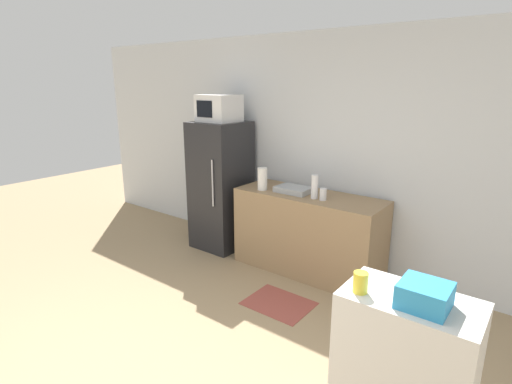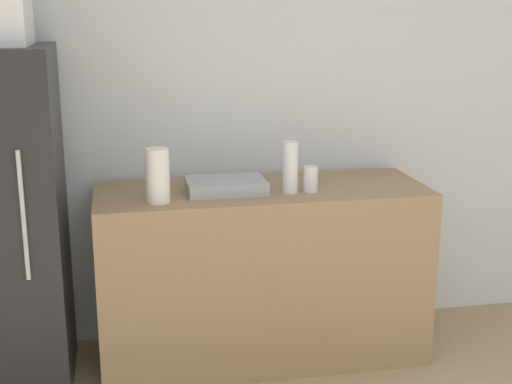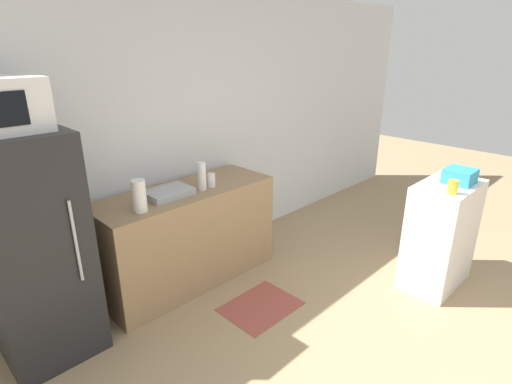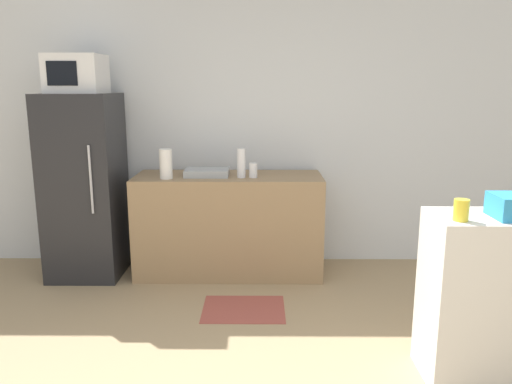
{
  "view_description": "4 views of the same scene",
  "coord_description": "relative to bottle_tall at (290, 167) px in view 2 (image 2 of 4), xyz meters",
  "views": [
    {
      "loc": [
        1.98,
        -1.0,
        2.07
      ],
      "look_at": [
        -0.13,
        1.76,
        1.1
      ],
      "focal_mm": 28.0,
      "sensor_mm": 36.0,
      "label": 1
    },
    {
      "loc": [
        -0.78,
        -0.69,
        1.77
      ],
      "look_at": [
        -0.24,
        1.98,
        1.05
      ],
      "focal_mm": 50.0,
      "sensor_mm": 36.0,
      "label": 2
    },
    {
      "loc": [
        -1.95,
        -0.12,
        2.1
      ],
      "look_at": [
        0.17,
        2.0,
        0.98
      ],
      "focal_mm": 28.0,
      "sensor_mm": 36.0,
      "label": 3
    },
    {
      "loc": [
        0.2,
        -1.66,
        1.67
      ],
      "look_at": [
        0.17,
        1.86,
        0.91
      ],
      "focal_mm": 35.0,
      "sensor_mm": 36.0,
      "label": 4
    }
  ],
  "objects": [
    {
      "name": "wall_back",
      "position": [
        -0.04,
        0.47,
        0.28
      ],
      "size": [
        8.0,
        0.06,
        2.6
      ],
      "primitive_type": "cube",
      "color": "silver",
      "rests_on": "ground_plane"
    },
    {
      "name": "sink_basin",
      "position": [
        -0.3,
        0.07,
        -0.09
      ],
      "size": [
        0.38,
        0.27,
        0.06
      ],
      "primitive_type": "cube",
      "color": "#9EA3A8",
      "rests_on": "counter"
    },
    {
      "name": "bottle_tall",
      "position": [
        0.0,
        0.0,
        0.0
      ],
      "size": [
        0.07,
        0.07,
        0.25
      ],
      "primitive_type": "cylinder",
      "color": "silver",
      "rests_on": "counter"
    },
    {
      "name": "counter",
      "position": [
        -0.12,
        0.1,
        -0.57
      ],
      "size": [
        1.64,
        0.6,
        0.89
      ],
      "primitive_type": "cube",
      "color": "#937551",
      "rests_on": "ground_plane"
    },
    {
      "name": "bottle_short",
      "position": [
        0.1,
        -0.0,
        -0.06
      ],
      "size": [
        0.07,
        0.07,
        0.12
      ],
      "primitive_type": "cylinder",
      "color": "silver",
      "rests_on": "counter"
    },
    {
      "name": "paper_towel_roll",
      "position": [
        -0.63,
        -0.05,
        0.0
      ],
      "size": [
        0.11,
        0.11,
        0.25
      ],
      "primitive_type": "cylinder",
      "color": "white",
      "rests_on": "counter"
    }
  ]
}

